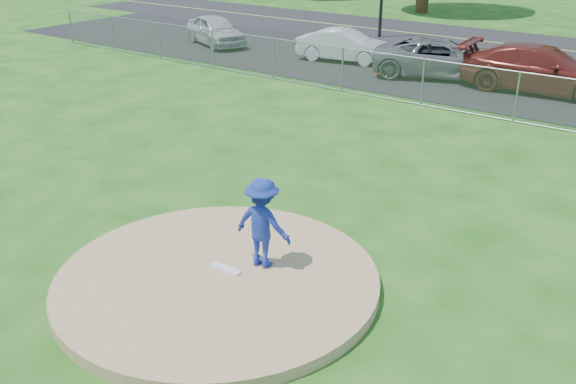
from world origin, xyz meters
name	(u,v)px	position (x,y,z in m)	size (l,w,h in m)	color
ground	(455,133)	(0.00, 10.00, 0.00)	(120.00, 120.00, 0.00)	#194D10
pitchers_mound	(218,280)	(0.00, 0.00, 0.10)	(5.40, 5.40, 0.20)	tan
pitching_rubber	(225,269)	(0.00, 0.20, 0.22)	(0.60, 0.15, 0.04)	white
chain_link_fence	(484,92)	(0.00, 12.00, 0.75)	(40.00, 0.06, 1.50)	gray
parking_lot	(527,86)	(0.00, 16.50, 0.01)	(50.00, 8.00, 0.01)	black
pitcher	(263,223)	(0.40, 0.73, 0.99)	(1.02, 0.59, 1.58)	navy
traffic_cone	(382,65)	(-5.10, 15.04, 0.36)	(0.36, 0.36, 0.71)	orange
parked_car_silver	(216,30)	(-14.18, 15.68, 0.68)	(1.59, 3.96, 1.35)	#B9B9BE
parked_car_white	(345,46)	(-7.47, 16.18, 0.66)	(1.37, 3.92, 1.29)	silver
parked_car_gray	(441,58)	(-3.12, 15.97, 0.71)	(2.32, 5.03, 1.40)	slate
parked_car_darkred	(541,69)	(0.54, 15.96, 0.79)	(2.20, 5.41, 1.57)	maroon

